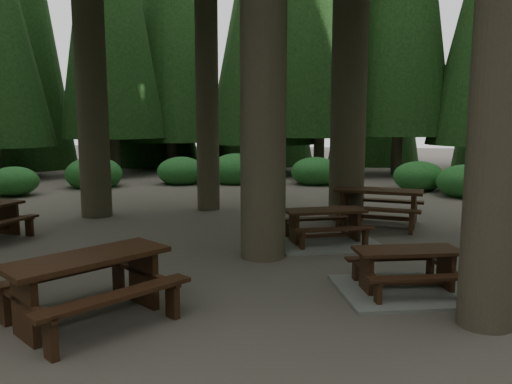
# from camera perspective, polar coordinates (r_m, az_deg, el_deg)

# --- Properties ---
(ground) EXTENTS (80.00, 80.00, 0.00)m
(ground) POSITION_cam_1_polar(r_m,az_deg,el_deg) (9.44, -4.23, -7.47)
(ground) COLOR #564D46
(ground) RESTS_ON ground
(picnic_table_a) EXTENTS (2.32, 2.08, 0.67)m
(picnic_table_a) POSITION_cam_1_polar(r_m,az_deg,el_deg) (7.85, 16.78, -9.46)
(picnic_table_a) COLOR gray
(picnic_table_a) RESTS_ON ground
(picnic_table_c) EXTENTS (2.60, 2.40, 0.72)m
(picnic_table_c) POSITION_cam_1_polar(r_m,az_deg,el_deg) (10.53, 7.83, -4.56)
(picnic_table_c) COLOR gray
(picnic_table_c) RESTS_ON ground
(picnic_table_d) EXTENTS (2.36, 2.04, 0.89)m
(picnic_table_d) POSITION_cam_1_polar(r_m,az_deg,el_deg) (12.46, 13.79, -1.07)
(picnic_table_d) COLOR #321E0F
(picnic_table_d) RESTS_ON ground
(picnic_table_e) EXTENTS (2.46, 2.56, 0.86)m
(picnic_table_e) POSITION_cam_1_polar(r_m,az_deg,el_deg) (6.73, -18.57, -9.27)
(picnic_table_e) COLOR #321E0F
(picnic_table_e) RESTS_ON ground
(shrub_ring) EXTENTS (23.86, 24.64, 1.49)m
(shrub_ring) POSITION_cam_1_polar(r_m,az_deg,el_deg) (9.93, 0.72, -4.29)
(shrub_ring) COLOR #216027
(shrub_ring) RESTS_ON ground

